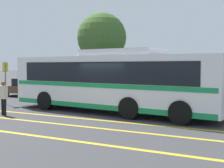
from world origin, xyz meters
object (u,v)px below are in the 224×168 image
transit_bus (112,81)px  parked_car_2 (191,94)px  parked_car_0 (27,88)px  pedestrian_0 (4,96)px  bus_stop_sign (5,78)px  parked_car_1 (88,90)px  tree_0 (102,37)px

transit_bus → parked_car_2: 5.34m
parked_car_0 → pedestrian_0: pedestrian_0 is taller
pedestrian_0 → transit_bus: bearing=-131.4°
parked_car_0 → pedestrian_0: (5.38, -7.40, 0.23)m
parked_car_2 → bus_stop_sign: size_ratio=1.79×
parked_car_1 → parked_car_2: (7.13, -0.03, 0.01)m
parked_car_0 → tree_0: tree_0 is taller
parked_car_1 → parked_car_2: parked_car_1 is taller
parked_car_0 → parked_car_1: (5.51, 0.10, 0.02)m
parked_car_2 → transit_bus: bearing=147.1°
transit_bus → tree_0: size_ratio=1.75×
pedestrian_0 → tree_0: size_ratio=0.24×
transit_bus → parked_car_0: transit_bus is taller
pedestrian_0 → bus_stop_sign: bearing=-32.6°
transit_bus → bus_stop_sign: (-7.27, -0.15, 0.02)m
transit_bus → parked_car_1: 6.09m
parked_car_0 → parked_car_1: size_ratio=0.99×
parked_car_2 → pedestrian_0: (-7.26, -7.48, 0.21)m
transit_bus → parked_car_2: (2.99, 4.34, -0.91)m
pedestrian_0 → parked_car_0: bearing=-41.7°
transit_bus → parked_car_0: size_ratio=2.65×
parked_car_0 → parked_car_1: 5.51m
pedestrian_0 → bus_stop_sign: 4.30m
pedestrian_0 → tree_0: 12.89m
pedestrian_0 → bus_stop_sign: bus_stop_sign is taller
parked_car_0 → parked_car_2: size_ratio=0.96×
parked_car_0 → pedestrian_0: 9.15m
tree_0 → transit_bus: bearing=-57.8°
parked_car_0 → parked_car_1: bearing=-89.8°
parked_car_2 → bus_stop_sign: bus_stop_sign is taller
bus_stop_sign → transit_bus: bearing=-82.2°
parked_car_0 → parked_car_2: 12.64m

